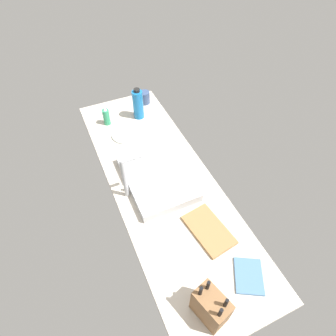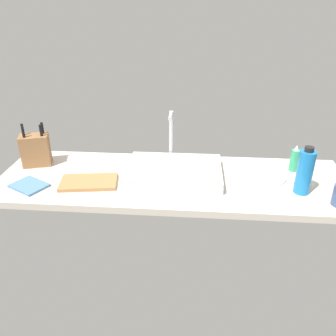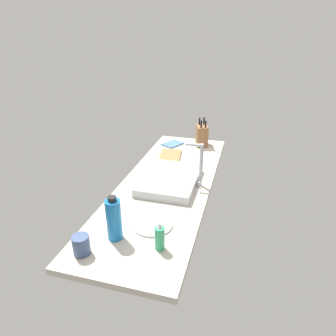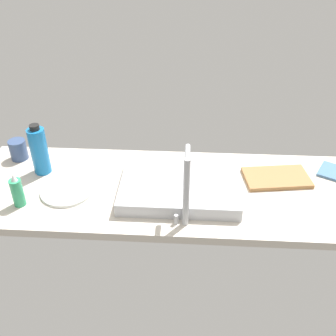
{
  "view_description": "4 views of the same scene",
  "coord_description": "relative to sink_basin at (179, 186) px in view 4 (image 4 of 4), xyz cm",
  "views": [
    {
      "loc": [
        -101.01,
        40.72,
        137.28
      ],
      "look_at": [
        1.18,
        -4.99,
        10.88
      ],
      "focal_mm": 30.57,
      "sensor_mm": 36.0,
      "label": 1
    },
    {
      "loc": [
        10.39,
        -157.72,
        87.95
      ],
      "look_at": [
        -2.13,
        -2.58,
        10.74
      ],
      "focal_mm": 36.98,
      "sensor_mm": 36.0,
      "label": 2
    },
    {
      "loc": [
        170.4,
        48.02,
        98.75
      ],
      "look_at": [
        -4.95,
        -0.52,
        12.01
      ],
      "focal_mm": 31.78,
      "sensor_mm": 36.0,
      "label": 3
    },
    {
      "loc": [
        -2.71,
        136.62,
        106.12
      ],
      "look_at": [
        5.68,
        -1.19,
        12.89
      ],
      "focal_mm": 42.8,
      "sensor_mm": 36.0,
      "label": 4
    }
  ],
  "objects": [
    {
      "name": "countertop_slab",
      "position": [
        -0.65,
        -2.46,
        -4.54
      ],
      "size": [
        180.99,
        59.15,
        3.5
      ],
      "primitive_type": "cube",
      "color": "beige",
      "rests_on": "ground"
    },
    {
      "name": "sink_basin",
      "position": [
        0.0,
        0.0,
        0.0
      ],
      "size": [
        48.87,
        35.45,
        5.58
      ],
      "primitive_type": "cube",
      "color": "#B7BABF",
      "rests_on": "countertop_slab"
    },
    {
      "name": "faucet",
      "position": [
        -2.81,
        18.81,
        13.76
      ],
      "size": [
        5.5,
        11.6,
        29.14
      ],
      "color": "#B7BABF",
      "rests_on": "countertop_slab"
    },
    {
      "name": "cutting_board",
      "position": [
        -42.24,
        -11.53,
        -1.89
      ],
      "size": [
        29.99,
        20.2,
        1.8
      ],
      "primitive_type": "cube",
      "rotation": [
        0.0,
        0.0,
        0.14
      ],
      "color": "#9E7042",
      "rests_on": "countertop_slab"
    },
    {
      "name": "soap_bottle",
      "position": [
        63.82,
        12.22,
        3.61
      ],
      "size": [
        4.78,
        4.78,
        14.63
      ],
      "color": "#2D9966",
      "rests_on": "countertop_slab"
    },
    {
      "name": "water_bottle",
      "position": [
        62.02,
        -11.45,
        8.27
      ],
      "size": [
        7.54,
        7.54,
        23.6
      ],
      "color": "#1970B7",
      "rests_on": "countertop_slab"
    },
    {
      "name": "dinner_plate",
      "position": [
        47.23,
        3.02,
        -2.19
      ],
      "size": [
        21.82,
        21.82,
        1.2
      ],
      "primitive_type": "cylinder",
      "color": "silver",
      "rests_on": "countertop_slab"
    },
    {
      "name": "coffee_mug",
      "position": [
        76.57,
        -21.57,
        1.98
      ],
      "size": [
        7.97,
        7.97,
        9.55
      ],
      "primitive_type": "cylinder",
      "color": "#384C75",
      "rests_on": "countertop_slab"
    }
  ]
}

